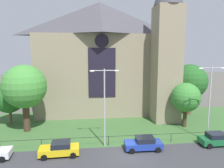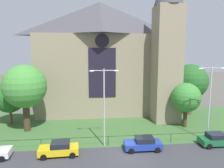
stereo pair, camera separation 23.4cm
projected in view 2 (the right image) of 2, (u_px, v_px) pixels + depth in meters
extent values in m
plane|color=#56544C|center=(115.00, 124.00, 33.21)|extent=(160.00, 160.00, 0.00)
cube|color=#38383D|center=(130.00, 164.00, 21.41)|extent=(120.00, 8.00, 0.01)
cube|color=#3D6633|center=(117.00, 129.00, 31.24)|extent=(120.00, 20.00, 0.01)
cube|color=gray|center=(100.00, 73.00, 40.81)|extent=(22.00, 12.00, 14.00)
pyramid|color=#47444C|center=(100.00, 19.00, 39.33)|extent=(22.00, 12.00, 6.00)
cube|color=black|center=(102.00, 73.00, 34.76)|extent=(4.40, 0.16, 8.00)
cylinder|color=black|center=(102.00, 41.00, 34.00)|extent=(2.20, 0.15, 2.20)
cube|color=gray|center=(166.00, 65.00, 33.71)|extent=(4.00, 4.00, 18.00)
cylinder|color=black|center=(108.00, 137.00, 25.49)|extent=(31.06, 0.05, 0.05)
cylinder|color=black|center=(41.00, 144.00, 24.75)|extent=(0.07, 0.07, 1.10)
cylinder|color=black|center=(108.00, 141.00, 25.57)|extent=(0.06, 0.07, 1.10)
cylinder|color=black|center=(171.00, 138.00, 26.39)|extent=(0.06, 0.07, 1.10)
cylinder|color=#423021|center=(27.00, 117.00, 30.13)|extent=(0.93, 0.93, 4.12)
sphere|color=#428C38|center=(25.00, 86.00, 29.49)|extent=(5.99, 5.99, 5.99)
cylinder|color=#423021|center=(185.00, 118.00, 31.74)|extent=(0.57, 0.57, 2.87)
sphere|color=#387F33|center=(186.00, 97.00, 31.29)|extent=(4.28, 4.28, 4.28)
cylinder|color=brown|center=(189.00, 104.00, 38.25)|extent=(0.98, 0.98, 3.63)
sphere|color=#235B23|center=(190.00, 82.00, 37.64)|extent=(6.09, 6.09, 6.09)
cylinder|color=brown|center=(11.00, 116.00, 33.14)|extent=(0.42, 0.42, 2.42)
sphere|color=#235B23|center=(10.00, 98.00, 32.70)|extent=(4.64, 4.64, 4.64)
cylinder|color=#B2B2B7|center=(104.00, 108.00, 24.82)|extent=(0.16, 0.16, 9.18)
cylinder|color=#B2B2B7|center=(98.00, 71.00, 24.10)|extent=(1.40, 0.10, 0.10)
cylinder|color=#B2B2B7|center=(110.00, 70.00, 24.24)|extent=(1.40, 0.10, 0.10)
ellipsoid|color=white|center=(92.00, 71.00, 24.03)|extent=(0.57, 0.26, 0.20)
ellipsoid|color=white|center=(116.00, 71.00, 24.33)|extent=(0.57, 0.26, 0.20)
cylinder|color=#B2B2B7|center=(209.00, 105.00, 26.18)|extent=(0.16, 0.16, 9.36)
cylinder|color=#B2B2B7|center=(206.00, 68.00, 25.44)|extent=(1.40, 0.10, 0.10)
cylinder|color=#B2B2B7|center=(218.00, 68.00, 25.59)|extent=(1.40, 0.10, 0.10)
ellipsoid|color=white|center=(201.00, 69.00, 25.37)|extent=(0.57, 0.26, 0.20)
ellipsoid|color=white|center=(223.00, 68.00, 25.67)|extent=(0.57, 0.26, 0.20)
cylinder|color=black|center=(7.00, 151.00, 23.47)|extent=(0.65, 0.25, 0.64)
cylinder|color=black|center=(2.00, 159.00, 21.72)|extent=(0.65, 0.25, 0.64)
cube|color=gold|center=(59.00, 150.00, 23.09)|extent=(4.27, 1.97, 0.70)
cube|color=black|center=(60.00, 144.00, 23.03)|extent=(2.06, 1.68, 0.55)
cylinder|color=black|center=(43.00, 157.00, 22.04)|extent=(0.65, 0.25, 0.64)
cylinder|color=black|center=(46.00, 150.00, 23.80)|extent=(0.65, 0.25, 0.64)
cylinder|color=black|center=(72.00, 155.00, 22.47)|extent=(0.65, 0.25, 0.64)
cylinder|color=black|center=(73.00, 148.00, 24.23)|extent=(0.65, 0.25, 0.64)
cube|color=#1E3899|center=(143.00, 145.00, 24.40)|extent=(4.23, 1.87, 0.70)
cube|color=black|center=(145.00, 139.00, 24.32)|extent=(2.03, 1.63, 0.55)
cylinder|color=black|center=(131.00, 151.00, 23.42)|extent=(0.64, 0.23, 0.64)
cylinder|color=black|center=(129.00, 144.00, 25.20)|extent=(0.64, 0.23, 0.64)
cylinder|color=black|center=(158.00, 150.00, 23.69)|extent=(0.64, 0.23, 0.64)
cylinder|color=black|center=(153.00, 143.00, 25.46)|extent=(0.64, 0.23, 0.64)
cube|color=#196033|center=(217.00, 140.00, 25.54)|extent=(4.22, 1.84, 0.70)
cube|color=black|center=(216.00, 136.00, 25.43)|extent=(2.01, 1.62, 0.55)
cylinder|color=black|center=(224.00, 139.00, 26.62)|extent=(0.64, 0.23, 0.64)
cylinder|color=black|center=(202.00, 140.00, 26.33)|extent=(0.64, 0.23, 0.64)
cylinder|color=black|center=(210.00, 147.00, 24.56)|extent=(0.64, 0.23, 0.64)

